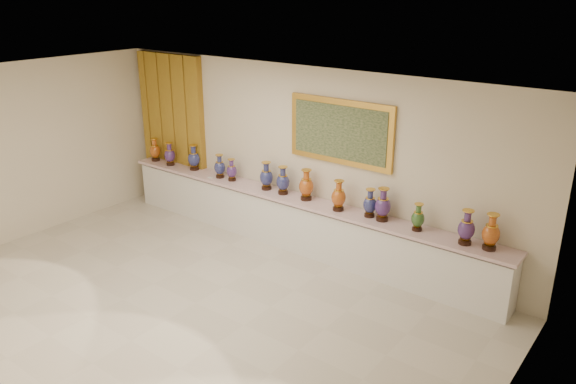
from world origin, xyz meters
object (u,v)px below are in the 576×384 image
(counter, at_px, (294,223))
(vase_1, at_px, (170,155))
(vase_0, at_px, (155,151))
(vase_2, at_px, (194,159))

(counter, height_order, vase_1, vase_1)
(vase_0, bearing_deg, vase_1, -2.75)
(vase_1, height_order, vase_2, vase_2)
(vase_2, bearing_deg, vase_0, -176.87)
(counter, bearing_deg, vase_0, -179.40)
(vase_0, relative_size, vase_2, 0.95)
(counter, distance_m, vase_2, 2.44)
(counter, height_order, vase_2, vase_2)
(vase_0, bearing_deg, counter, 0.60)
(vase_0, xyz_separation_m, vase_2, (1.03, 0.06, 0.01))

